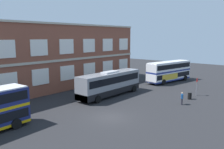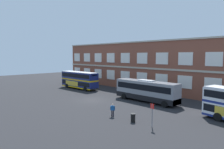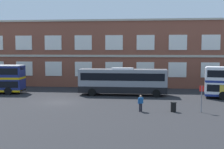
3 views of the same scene
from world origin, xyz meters
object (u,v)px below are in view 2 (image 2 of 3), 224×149
Objects in this scene: waiting_passenger at (113,110)px; bus_stand_flag at (152,113)px; double_decker_near at (79,80)px; touring_coach at (146,91)px; station_litter_bin at (133,118)px.

bus_stand_flag is at bearing 2.98° from waiting_passenger.
double_decker_near reaches higher than touring_coach.
waiting_passenger is at bearing -177.02° from bus_stand_flag.
waiting_passenger is at bearing -24.11° from double_decker_near.
double_decker_near is 0.93× the size of touring_coach.
double_decker_near is at bearing -178.87° from touring_coach.
station_litter_bin is at bearing 4.55° from waiting_passenger.
touring_coach is 13.33m from bus_stand_flag.
station_litter_bin is at bearing -178.92° from bus_stand_flag.
bus_stand_flag reaches higher than station_litter_bin.
touring_coach is at bearing 130.72° from bus_stand_flag.
bus_stand_flag is at bearing -49.28° from touring_coach.
double_decker_near is at bearing 159.22° from station_litter_bin.
double_decker_near is 4.12× the size of bus_stand_flag.
station_litter_bin is at bearing -59.70° from touring_coach.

